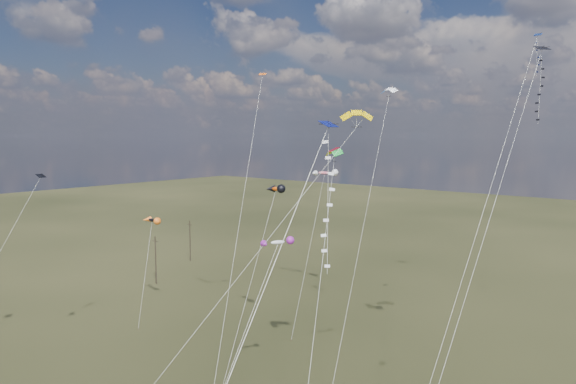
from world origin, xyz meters
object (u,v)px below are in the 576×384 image
Objects in this scene: diamond_black_high at (534,102)px; utility_pole_far at (190,240)px; utility_pole_near at (156,260)px; novelty_black_orange at (152,220)px; parafoil_yellow at (356,114)px.

utility_pole_far is at bearing 164.58° from diamond_black_high.
novelty_black_orange reaches higher than utility_pole_near.
parafoil_yellow is at bearing -9.38° from novelty_black_orange.
utility_pole_near is at bearing -60.26° from utility_pole_far.
diamond_black_high is (57.97, -4.20, 23.15)m from utility_pole_near.
utility_pole_far is (-8.00, 14.00, 0.00)m from utility_pole_near.
parafoil_yellow reaches higher than utility_pole_near.
novelty_black_orange is at bearing 170.62° from parafoil_yellow.
utility_pole_far is 72.24m from diamond_black_high.
diamond_black_high is 1.19× the size of parafoil_yellow.
novelty_black_orange is (-36.28, 5.99, -13.33)m from parafoil_yellow.
parafoil_yellow is 2.01× the size of novelty_black_orange.
diamond_black_high is 49.67m from novelty_black_orange.
diamond_black_high reaches higher than novelty_black_orange.
utility_pole_near is at bearing 175.85° from diamond_black_high.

